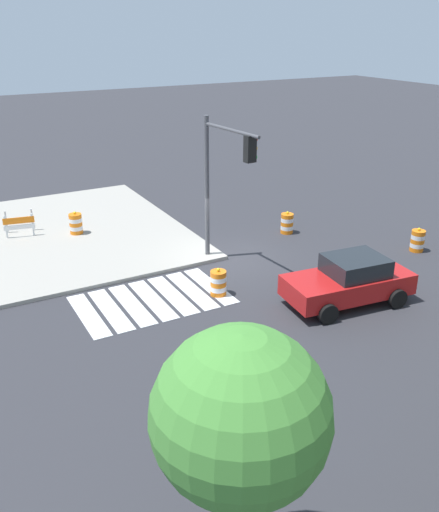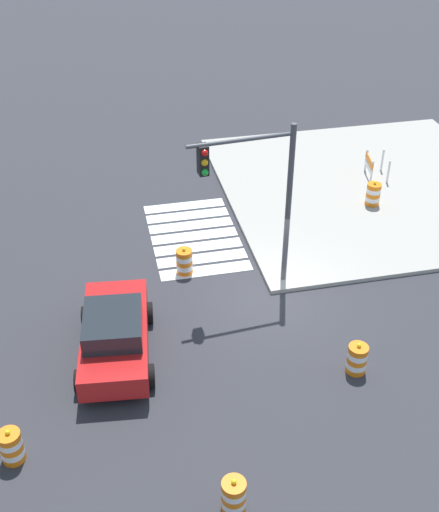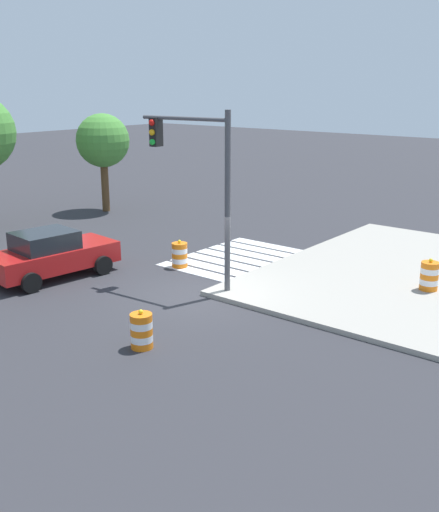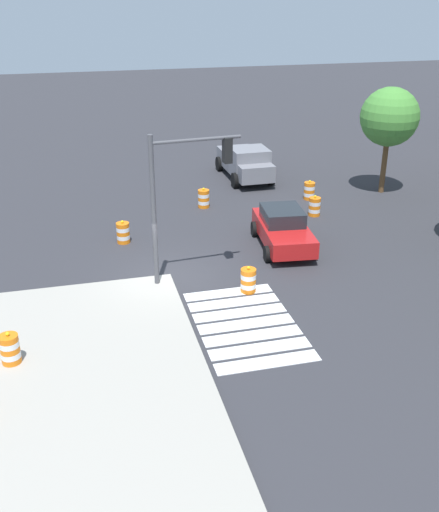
# 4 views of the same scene
# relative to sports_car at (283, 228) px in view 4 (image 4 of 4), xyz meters

# --- Properties ---
(ground_plane) EXTENTS (120.00, 120.00, 0.00)m
(ground_plane) POSITION_rel_sports_car_xyz_m (1.76, -5.14, -0.81)
(ground_plane) COLOR #2D2D33
(crosswalk_stripes) EXTENTS (5.10, 3.20, 0.02)m
(crosswalk_stripes) POSITION_rel_sports_car_xyz_m (5.76, -3.34, -0.80)
(crosswalk_stripes) COLOR silver
(crosswalk_stripes) RESTS_ON ground
(sports_car) EXTENTS (4.47, 2.49, 1.63)m
(sports_car) POSITION_rel_sports_car_xyz_m (0.00, 0.00, 0.00)
(sports_car) COLOR red
(sports_car) RESTS_ON ground
(pickup_truck) EXTENTS (5.16, 2.37, 1.92)m
(pickup_truck) POSITION_rel_sports_car_xyz_m (-9.56, 1.23, 0.16)
(pickup_truck) COLOR slate
(pickup_truck) RESTS_ON ground
(traffic_barrel_near_corner) EXTENTS (0.56, 0.56, 1.02)m
(traffic_barrel_near_corner) POSITION_rel_sports_car_xyz_m (-5.42, 3.42, -0.36)
(traffic_barrel_near_corner) COLOR orange
(traffic_barrel_near_corner) RESTS_ON ground
(traffic_barrel_crosswalk_end) EXTENTS (0.56, 0.56, 1.02)m
(traffic_barrel_crosswalk_end) POSITION_rel_sports_car_xyz_m (3.58, -2.60, -0.36)
(traffic_barrel_crosswalk_end) COLOR orange
(traffic_barrel_crosswalk_end) RESTS_ON ground
(traffic_barrel_median_near) EXTENTS (0.56, 0.56, 1.02)m
(traffic_barrel_median_near) POSITION_rel_sports_car_xyz_m (-3.13, 2.75, -0.36)
(traffic_barrel_median_near) COLOR orange
(traffic_barrel_median_near) RESTS_ON ground
(traffic_barrel_median_far) EXTENTS (0.56, 0.56, 1.02)m
(traffic_barrel_median_far) POSITION_rel_sports_car_xyz_m (-5.57, -2.15, -0.36)
(traffic_barrel_median_far) COLOR orange
(traffic_barrel_median_far) RESTS_ON ground
(traffic_barrel_far_curb) EXTENTS (0.56, 0.56, 1.02)m
(traffic_barrel_far_curb) POSITION_rel_sports_car_xyz_m (-2.08, -6.50, -0.36)
(traffic_barrel_far_curb) COLOR orange
(traffic_barrel_far_curb) RESTS_ON ground
(traffic_barrel_on_sidewalk) EXTENTS (0.56, 0.56, 1.02)m
(traffic_barrel_on_sidewalk) POSITION_rel_sports_car_xyz_m (6.34, -10.62, -0.21)
(traffic_barrel_on_sidewalk) COLOR orange
(traffic_barrel_on_sidewalk) RESTS_ON sidewalk_corner
(traffic_light_pole) EXTENTS (0.60, 3.28, 5.50)m
(traffic_light_pole) POSITION_rel_sports_car_xyz_m (2.25, -4.60, 3.10)
(traffic_light_pole) COLOR #4C4C51
(traffic_light_pole) RESTS_ON sidewalk_corner
(street_tree_streetside_mid) EXTENTS (2.99, 2.99, 5.50)m
(street_tree_streetside_mid) POSITION_rel_sports_car_xyz_m (-5.57, 7.61, 3.17)
(street_tree_streetside_mid) COLOR brown
(street_tree_streetside_mid) RESTS_ON ground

